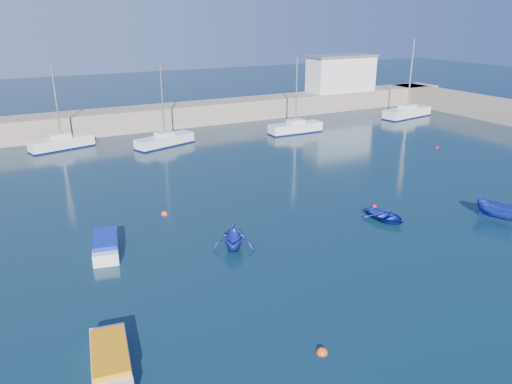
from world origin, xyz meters
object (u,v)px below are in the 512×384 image
sailboat_5 (62,143)px  motorboat_0 (110,360)px  motorboat_1 (106,245)px  dinghy_left (233,236)px  sailboat_8 (407,112)px  dinghy_center (385,216)px  sailboat_6 (165,140)px  sailboat_7 (295,128)px  harbor_office (341,74)px  dinghy_right (502,212)px

sailboat_5 → motorboat_0: size_ratio=1.99×
motorboat_1 → dinghy_left: (7.02, -3.16, 0.32)m
sailboat_8 → motorboat_0: sailboat_8 is taller
motorboat_0 → dinghy_center: size_ratio=1.42×
sailboat_8 → sailboat_5: bearing=74.7°
motorboat_0 → dinghy_left: bearing=48.8°
sailboat_5 → dinghy_left: 30.72m
sailboat_5 → sailboat_6: size_ratio=0.99×
sailboat_7 → dinghy_center: sailboat_7 is taller
sailboat_7 → motorboat_0: (-29.23, -32.72, -0.20)m
harbor_office → sailboat_5: bearing=-172.0°
sailboat_7 → dinghy_right: bearing=176.4°
dinghy_center → dinghy_right: size_ratio=0.90×
sailboat_6 → dinghy_left: size_ratio=2.93×
sailboat_7 → dinghy_center: 27.46m
sailboat_5 → dinghy_left: size_ratio=2.91×
sailboat_7 → dinghy_left: size_ratio=2.94×
sailboat_5 → dinghy_center: sailboat_5 is taller
harbor_office → sailboat_7: bearing=-143.4°
harbor_office → dinghy_left: harbor_office is taller
harbor_office → dinghy_center: harbor_office is taller
sailboat_7 → sailboat_8: bearing=-87.2°
sailboat_5 → harbor_office: bearing=-96.6°
dinghy_left → dinghy_right: size_ratio=0.87×
harbor_office → dinghy_left: (-34.71, -35.87, -4.31)m
dinghy_center → dinghy_left: 11.26m
harbor_office → sailboat_7: (-14.60, -10.83, -4.45)m
sailboat_6 → dinghy_left: bearing=152.1°
sailboat_6 → harbor_office: bearing=-91.5°
motorboat_1 → dinghy_left: dinghy_left is taller
sailboat_8 → motorboat_0: size_ratio=2.36×
sailboat_5 → motorboat_1: 27.01m
sailboat_7 → dinghy_right: sailboat_7 is taller
harbor_office → sailboat_6: bearing=-162.6°
dinghy_left → dinghy_right: 18.91m
sailboat_7 → dinghy_left: (-20.11, -25.03, 0.15)m
sailboat_5 → sailboat_7: bearing=-115.7°
sailboat_7 → motorboat_1: sailboat_7 is taller
dinghy_right → motorboat_1: bearing=140.4°
sailboat_5 → dinghy_center: 35.49m
sailboat_5 → dinghy_right: 42.46m
harbor_office → motorboat_0: bearing=-135.2°
harbor_office → dinghy_left: size_ratio=3.32×
sailboat_7 → sailboat_8: 18.87m
motorboat_1 → dinghy_center: (18.24, -4.10, -0.15)m
motorboat_0 → dinghy_right: bearing=14.9°
sailboat_8 → dinghy_center: bearing=124.2°
sailboat_6 → sailboat_7: 15.97m
harbor_office → sailboat_8: 11.59m
sailboat_8 → dinghy_left: sailboat_8 is taller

